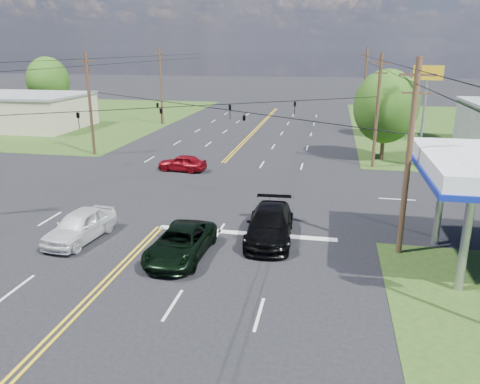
% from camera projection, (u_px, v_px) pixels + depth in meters
% --- Properties ---
extents(ground, '(280.00, 280.00, 0.00)m').
position_uv_depth(ground, '(199.00, 188.00, 34.34)').
color(ground, black).
rests_on(ground, ground).
extents(grass_nw, '(46.00, 48.00, 0.03)m').
position_uv_depth(grass_nw, '(34.00, 116.00, 70.79)').
color(grass_nw, '#243F14').
rests_on(grass_nw, ground).
extents(stop_bar, '(10.00, 0.50, 0.02)m').
position_uv_depth(stop_bar, '(246.00, 234.00, 25.92)').
color(stop_bar, silver).
rests_on(stop_bar, ground).
extents(retail_nw, '(16.00, 11.00, 4.00)m').
position_uv_depth(retail_nw, '(20.00, 112.00, 59.90)').
color(retail_nw, '#BBAD8C').
rests_on(retail_nw, ground).
extents(pole_se, '(1.60, 0.28, 9.50)m').
position_uv_depth(pole_se, '(409.00, 157.00, 22.06)').
color(pole_se, '#3D2719').
rests_on(pole_se, ground).
extents(pole_nw, '(1.60, 0.28, 9.50)m').
position_uv_depth(pole_nw, '(90.00, 103.00, 43.72)').
color(pole_nw, '#3D2719').
rests_on(pole_nw, ground).
extents(pole_ne, '(1.60, 0.28, 9.50)m').
position_uv_depth(pole_ne, '(377.00, 110.00, 38.93)').
color(pole_ne, '#3D2719').
rests_on(pole_ne, ground).
extents(pole_left_far, '(1.60, 0.28, 10.00)m').
position_uv_depth(pole_left_far, '(161.00, 85.00, 61.46)').
color(pole_left_far, '#3D2719').
rests_on(pole_left_far, ground).
extents(pole_right_far, '(1.60, 0.28, 10.00)m').
position_uv_depth(pole_right_far, '(364.00, 88.00, 56.67)').
color(pole_right_far, '#3D2719').
rests_on(pole_right_far, ground).
extents(span_wire_signals, '(26.00, 18.00, 1.13)m').
position_uv_depth(span_wire_signals, '(196.00, 106.00, 32.57)').
color(span_wire_signals, black).
rests_on(span_wire_signals, ground).
extents(power_lines, '(26.04, 100.00, 0.64)m').
position_uv_depth(power_lines, '(186.00, 68.00, 29.93)').
color(power_lines, black).
rests_on(power_lines, ground).
extents(tree_right_a, '(5.70, 5.70, 8.18)m').
position_uv_depth(tree_right_a, '(386.00, 106.00, 41.58)').
color(tree_right_a, '#3D2719').
rests_on(tree_right_a, ground).
extents(tree_right_b, '(4.94, 4.94, 7.09)m').
position_uv_depth(tree_right_b, '(398.00, 100.00, 52.56)').
color(tree_right_b, '#3D2719').
rests_on(tree_right_b, ground).
extents(tree_far_l, '(6.08, 6.08, 8.72)m').
position_uv_depth(tree_far_l, '(48.00, 81.00, 68.71)').
color(tree_far_l, '#3D2719').
rests_on(tree_far_l, ground).
extents(pickup_dkgreen, '(2.61, 5.40, 1.48)m').
position_uv_depth(pickup_dkgreen, '(181.00, 243.00, 22.80)').
color(pickup_dkgreen, black).
rests_on(pickup_dkgreen, ground).
extents(suv_black, '(2.65, 5.94, 1.69)m').
position_uv_depth(suv_black, '(270.00, 224.00, 24.94)').
color(suv_black, black).
rests_on(suv_black, ground).
extents(pickup_white, '(2.46, 5.00, 1.64)m').
position_uv_depth(pickup_white, '(80.00, 226.00, 24.84)').
color(pickup_white, silver).
rests_on(pickup_white, ground).
extents(sedan_red, '(4.18, 2.00, 1.38)m').
position_uv_depth(sedan_red, '(182.00, 163.00, 38.98)').
color(sedan_red, maroon).
rests_on(sedan_red, ground).
extents(polesign_ne, '(2.29, 1.00, 8.51)m').
position_uv_depth(polesign_ne, '(427.00, 88.00, 38.63)').
color(polesign_ne, '#A5A5AA').
rests_on(polesign_ne, ground).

